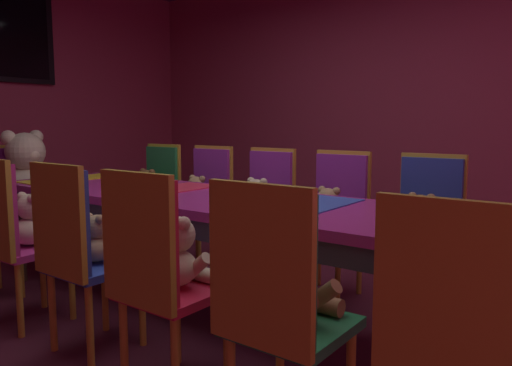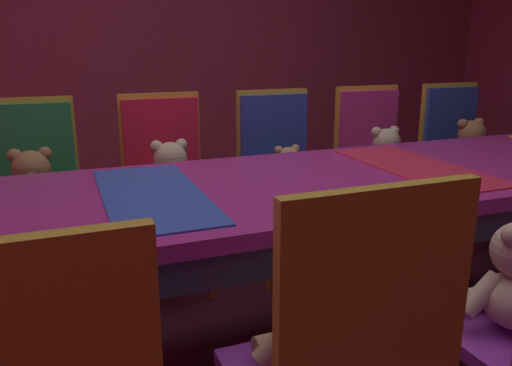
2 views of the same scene
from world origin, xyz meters
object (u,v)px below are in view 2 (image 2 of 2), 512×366
(teddy_left_4, at_px, (386,159))
(teddy_left_5, at_px, (471,150))
(chair_left_2, at_px, (165,172))
(chair_left_5, at_px, (453,146))
(teddy_left_1, at_px, (34,191))
(teddy_left_3, at_px, (288,174))
(teddy_right_2, at_px, (317,327))
(chair_right_2, at_px, (350,356))
(teddy_left_2, at_px, (171,178))
(chair_left_4, at_px, (371,153))
(banquet_table, at_px, (297,201))
(chair_left_1, at_px, (35,183))
(chair_left_3, at_px, (277,163))

(teddy_left_4, distance_m, teddy_left_5, 0.61)
(chair_left_2, distance_m, chair_left_5, 1.83)
(chair_left_5, height_order, teddy_left_5, chair_left_5)
(teddy_left_1, xyz_separation_m, teddy_left_5, (0.02, 2.44, 0.00))
(teddy_left_3, bearing_deg, chair_left_5, 97.15)
(teddy_left_1, bearing_deg, teddy_right_2, 24.53)
(chair_right_2, bearing_deg, teddy_left_4, -37.53)
(teddy_left_2, height_order, teddy_right_2, teddy_left_2)
(chair_right_2, bearing_deg, chair_left_2, 1.19)
(teddy_left_1, bearing_deg, chair_left_4, 94.17)
(teddy_left_4, distance_m, chair_right_2, 1.95)
(chair_left_5, distance_m, chair_right_2, 2.47)
(banquet_table, relative_size, chair_left_2, 3.83)
(chair_left_5, bearing_deg, teddy_left_1, -87.03)
(chair_left_2, bearing_deg, banquet_table, 20.26)
(chair_left_1, distance_m, chair_right_2, 1.83)
(chair_right_2, bearing_deg, chair_left_5, -46.79)
(chair_left_2, bearing_deg, chair_left_3, 87.40)
(banquet_table, bearing_deg, teddy_left_3, 157.46)
(teddy_left_5, relative_size, teddy_right_2, 1.12)
(teddy_left_4, height_order, chair_left_5, chair_left_5)
(chair_left_4, bearing_deg, teddy_right_2, -37.50)
(chair_right_2, bearing_deg, chair_left_4, -35.07)
(chair_left_5, bearing_deg, banquet_table, -60.61)
(teddy_left_4, bearing_deg, banquet_table, -51.77)
(chair_left_1, height_order, teddy_left_3, chair_left_1)
(teddy_left_5, bearing_deg, chair_left_2, -95.08)
(chair_left_3, bearing_deg, chair_left_5, 90.54)
(banquet_table, relative_size, chair_left_5, 3.83)
(chair_left_3, relative_size, teddy_right_2, 3.16)
(teddy_left_1, distance_m, chair_right_2, 1.69)
(chair_left_3, bearing_deg, chair_left_1, -91.49)
(banquet_table, xyz_separation_m, teddy_left_3, (-0.70, 0.29, -0.09))
(banquet_table, xyz_separation_m, teddy_left_1, (-0.73, -0.93, -0.06))
(teddy_left_4, bearing_deg, teddy_left_3, -88.64)
(chair_left_1, height_order, chair_right_2, same)
(chair_right_2, xyz_separation_m, teddy_right_2, (-0.14, -0.00, -0.01))
(teddy_left_3, xyz_separation_m, chair_left_5, (-0.15, 1.22, 0.03))
(chair_left_4, distance_m, chair_right_2, 2.07)
(chair_left_1, height_order, chair_left_5, same)
(teddy_left_5, xyz_separation_m, chair_right_2, (1.54, -1.80, -0.00))
(chair_left_3, bearing_deg, teddy_left_3, 0.00)
(teddy_left_4, height_order, chair_right_2, chair_right_2)
(banquet_table, distance_m, chair_left_1, 1.28)
(teddy_left_4, xyz_separation_m, chair_left_5, (-0.14, 0.61, 0.00))
(chair_left_4, height_order, chair_left_5, same)
(chair_left_4, bearing_deg, chair_right_2, -35.07)
(teddy_left_2, xyz_separation_m, teddy_left_3, (0.02, 0.61, -0.03))
(chair_right_2, bearing_deg, teddy_left_5, -49.39)
(chair_left_1, distance_m, teddy_left_3, 1.23)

